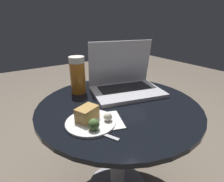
{
  "coord_description": "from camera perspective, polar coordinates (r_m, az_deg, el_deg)",
  "views": [
    {
      "loc": [
        -0.42,
        -0.57,
        0.88
      ],
      "look_at": [
        -0.04,
        -0.0,
        0.6
      ],
      "focal_mm": 28.0,
      "sensor_mm": 36.0,
      "label": 1
    }
  ],
  "objects": [
    {
      "name": "table",
      "position": [
        0.85,
        2.03,
        -11.46
      ],
      "size": [
        0.72,
        0.72,
        0.53
      ],
      "color": "#9E9EA3",
      "rests_on": "ground_plane"
    },
    {
      "name": "napkin",
      "position": [
        0.65,
        -4.88,
        -10.11
      ],
      "size": [
        0.21,
        0.18,
        0.0
      ],
      "color": "white",
      "rests_on": "table"
    },
    {
      "name": "laptop",
      "position": [
        0.9,
        4.15,
        3.06
      ],
      "size": [
        0.39,
        0.32,
        0.25
      ],
      "color": "silver",
      "rests_on": "table"
    },
    {
      "name": "beer_glass",
      "position": [
        0.89,
        -11.14,
        5.13
      ],
      "size": [
        0.08,
        0.08,
        0.18
      ],
      "color": "#C6701E",
      "rests_on": "table"
    },
    {
      "name": "snack_plate",
      "position": [
        0.64,
        -7.02,
        -9.1
      ],
      "size": [
        0.18,
        0.18,
        0.06
      ],
      "color": "white",
      "rests_on": "table"
    },
    {
      "name": "fork",
      "position": [
        0.61,
        -6.5,
        -12.62
      ],
      "size": [
        0.09,
        0.17,
        0.0
      ],
      "color": "silver",
      "rests_on": "table"
    }
  ]
}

